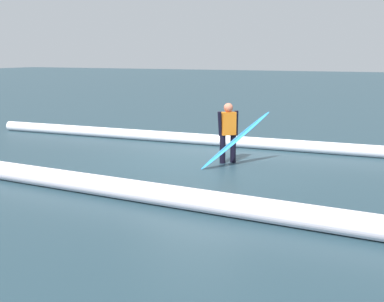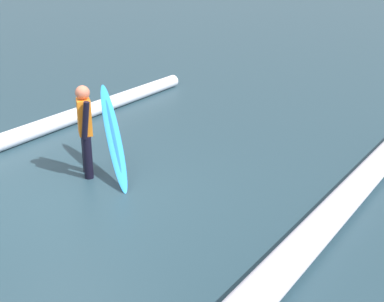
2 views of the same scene
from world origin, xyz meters
name	(u,v)px [view 1 (image 1 of 2)]	position (x,y,z in m)	size (l,w,h in m)	color
ground_plane	(193,160)	(0.00, 0.00, 0.00)	(134.36, 134.36, 0.00)	#243D48
surfer	(228,130)	(-0.88, -0.13, 0.81)	(0.38, 0.46, 1.45)	black
surfboard	(236,140)	(-1.19, 0.16, 0.63)	(1.35, 1.52, 1.29)	#268CE5
wave_crest_foreground	(210,140)	(0.51, -2.18, 0.16)	(0.31, 0.31, 14.86)	white
wave_crest_midground	(33,175)	(1.88, 3.56, 0.19)	(0.38, 0.38, 24.45)	white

